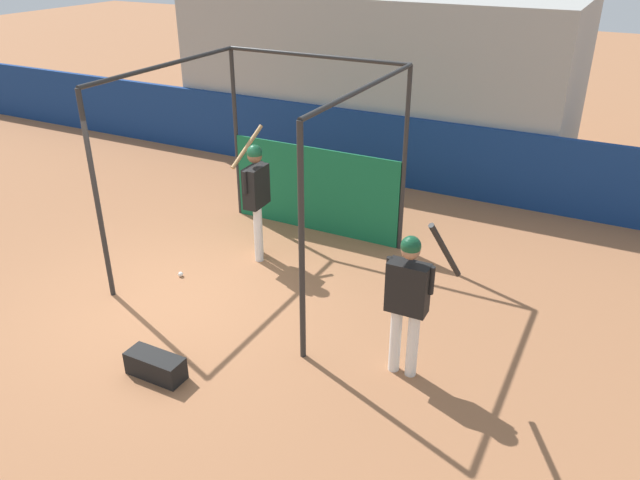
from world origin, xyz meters
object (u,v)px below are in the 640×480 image
player_batter (256,191)px  baseball (181,274)px  player_waiting (408,294)px  equipment_bag (156,366)px

player_batter → baseball: 1.67m
player_waiting → baseball: size_ratio=27.68×
player_batter → equipment_bag: (0.53, -3.02, -0.97)m
player_waiting → baseball: 3.88m
player_batter → equipment_bag: player_batter is taller
player_waiting → equipment_bag: (-2.48, -1.37, -0.92)m
player_batter → equipment_bag: bearing=-172.0°
player_waiting → baseball: bearing=170.1°
player_batter → player_waiting: (3.02, -1.65, -0.05)m
baseball → player_waiting: bearing=-8.8°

